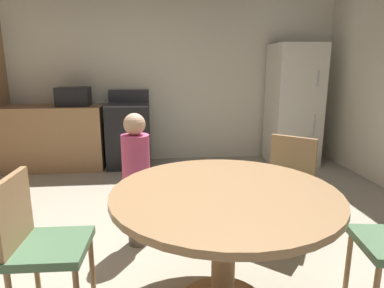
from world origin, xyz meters
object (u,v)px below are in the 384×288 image
Objects in this scene: microwave at (73,96)px; oven_range at (129,135)px; dining_table at (224,216)px; chair_northeast at (287,183)px; person_child at (136,177)px; chair_west at (38,239)px; refrigerator at (293,105)px.

oven_range is at bearing 0.28° from microwave.
dining_table is (0.80, -3.10, 0.14)m from oven_range.
chair_northeast is 0.80× the size of person_child.
person_child is (-1.23, 0.04, 0.08)m from chair_northeast.
chair_northeast is at bearing 25.32° from chair_west.
refrigerator is at bearing -0.90° from microwave.
person_child is at bearing -83.62° from oven_range.
person_child is (0.99, -2.27, -0.45)m from microwave.
microwave reaches higher than chair_west.
microwave is 3.15m from chair_west.
microwave reaches higher than oven_range.
person_child reaches higher than dining_table.
oven_range is at bearing 178.74° from refrigerator.
oven_range is 0.62× the size of refrigerator.
refrigerator is 3.47m from dining_table.
microwave is (-3.18, 0.05, 0.15)m from refrigerator.
dining_table is 1.05m from chair_northeast.
microwave is 0.40× the size of person_child.
oven_range is 0.86× the size of dining_table.
dining_table is 0.99m from person_child.
oven_range is 2.50× the size of microwave.
dining_table is (-1.64, -3.04, -0.27)m from refrigerator.
chair_northeast is at bearing -57.31° from oven_range.
chair_west is 1.00× the size of chair_northeast.
oven_range is at bearing 87.09° from chair_west.
dining_table is at bearing -75.50° from oven_range.
refrigerator is 4.00× the size of microwave.
person_child is (-0.55, 0.82, -0.03)m from dining_table.
oven_range is 1.01× the size of person_child.
person_child is at bearing 123.54° from dining_table.
refrigerator is 2.02× the size of chair_northeast.
microwave is at bearing -179.72° from oven_range.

